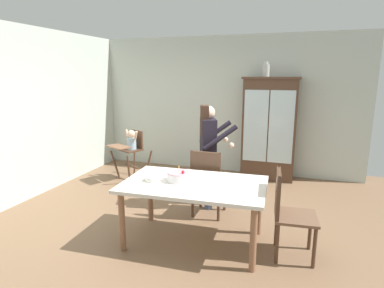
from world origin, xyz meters
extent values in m
plane|color=brown|center=(0.00, 0.00, 0.00)|extent=(6.24, 6.24, 0.00)
cube|color=beige|center=(0.00, 2.63, 1.35)|extent=(5.32, 0.06, 2.70)
cube|color=beige|center=(-2.63, 0.00, 1.35)|extent=(0.06, 5.32, 2.70)
cube|color=#4C3323|center=(0.90, 2.37, 0.94)|extent=(0.96, 0.42, 1.88)
cube|color=#4C3323|center=(0.90, 2.37, 1.90)|extent=(1.02, 0.48, 0.04)
cube|color=silver|center=(0.68, 2.15, 1.03)|extent=(0.43, 0.01, 1.31)
cube|color=silver|center=(1.13, 2.15, 1.03)|extent=(0.43, 0.01, 1.31)
cube|color=#4C3323|center=(0.90, 2.37, 1.03)|extent=(0.88, 0.36, 0.02)
cylinder|color=#B2B7B2|center=(0.79, 2.37, 2.03)|extent=(0.13, 0.13, 0.22)
cylinder|color=#B2B7B2|center=(0.79, 2.37, 2.16)|extent=(0.07, 0.07, 0.05)
cylinder|color=#4C3323|center=(-1.82, 1.37, 0.28)|extent=(0.18, 0.10, 0.56)
cylinder|color=#4C3323|center=(-1.42, 1.17, 0.28)|extent=(0.09, 0.18, 0.56)
cylinder|color=#4C3323|center=(-1.63, 1.76, 0.28)|extent=(0.09, 0.18, 0.56)
cylinder|color=#4C3323|center=(-1.23, 1.57, 0.28)|extent=(0.18, 0.10, 0.56)
cube|color=#4C3323|center=(-1.53, 1.47, 0.25)|extent=(0.40, 0.22, 0.02)
cube|color=#4C3323|center=(-1.53, 1.47, 0.57)|extent=(0.45, 0.45, 0.02)
cube|color=#4C3323|center=(-1.46, 1.61, 0.76)|extent=(0.29, 0.16, 0.34)
cube|color=brown|center=(-1.64, 1.22, 0.68)|extent=(0.50, 0.41, 0.02)
cylinder|color=#9EBCD1|center=(-1.52, 1.49, 0.70)|extent=(0.17, 0.17, 0.22)
sphere|color=beige|center=(-1.52, 1.49, 0.87)|extent=(0.15, 0.15, 0.15)
cylinder|color=beige|center=(-1.64, 1.55, 0.86)|extent=(0.11, 0.08, 0.17)
cylinder|color=beige|center=(-1.39, 1.43, 0.86)|extent=(0.11, 0.08, 0.17)
cylinder|color=#3D4C6B|center=(0.22, 0.62, 0.41)|extent=(0.11, 0.11, 0.82)
cylinder|color=#3D4C6B|center=(0.15, 0.77, 0.41)|extent=(0.11, 0.11, 0.82)
cube|color=black|center=(0.19, 0.69, 1.08)|extent=(0.33, 0.41, 0.52)
cube|color=white|center=(0.28, 0.74, 1.08)|extent=(0.03, 0.06, 0.49)
sphere|color=beige|center=(0.19, 0.69, 1.43)|extent=(0.19, 0.19, 0.19)
cube|color=#382319|center=(0.14, 0.67, 1.31)|extent=(0.17, 0.22, 0.44)
cylinder|color=black|center=(0.40, 0.57, 1.10)|extent=(0.48, 0.27, 0.37)
sphere|color=beige|center=(0.54, 0.63, 0.99)|extent=(0.08, 0.08, 0.08)
cylinder|color=black|center=(0.23, 0.93, 1.10)|extent=(0.48, 0.27, 0.37)
sphere|color=beige|center=(0.38, 1.00, 0.99)|extent=(0.08, 0.08, 0.08)
cube|color=silver|center=(0.32, -0.35, 0.72)|extent=(1.68, 1.07, 0.04)
cylinder|color=brown|center=(-0.38, -0.79, 0.35)|extent=(0.07, 0.07, 0.70)
cylinder|color=brown|center=(1.06, -0.72, 0.35)|extent=(0.07, 0.07, 0.70)
cylinder|color=brown|center=(-0.42, 0.01, 0.35)|extent=(0.07, 0.07, 0.70)
cylinder|color=brown|center=(1.02, 0.08, 0.35)|extent=(0.07, 0.07, 0.70)
cylinder|color=white|center=(0.13, -0.35, 0.79)|extent=(0.28, 0.28, 0.10)
cylinder|color=pink|center=(0.13, -0.35, 0.84)|extent=(0.27, 0.27, 0.01)
cylinder|color=#F2E5CC|center=(0.13, -0.35, 0.88)|extent=(0.01, 0.01, 0.06)
cone|color=yellow|center=(0.13, -0.35, 0.92)|extent=(0.02, 0.02, 0.02)
sphere|color=red|center=(0.19, -0.38, 0.87)|extent=(0.04, 0.04, 0.04)
cylinder|color=silver|center=(-0.17, -0.44, 0.77)|extent=(0.18, 0.18, 0.05)
cylinder|color=#4C3323|center=(0.46, 0.64, 0.23)|extent=(0.04, 0.04, 0.45)
cylinder|color=#4C3323|center=(0.09, 0.64, 0.23)|extent=(0.04, 0.04, 0.45)
cylinder|color=#4C3323|center=(0.46, 0.27, 0.23)|extent=(0.04, 0.04, 0.45)
cylinder|color=#4C3323|center=(0.09, 0.27, 0.23)|extent=(0.04, 0.04, 0.45)
cube|color=brown|center=(0.28, 0.46, 0.47)|extent=(0.44, 0.44, 0.03)
cube|color=#4C3323|center=(0.28, 0.26, 0.72)|extent=(0.42, 0.04, 0.48)
cylinder|color=#4C3323|center=(0.47, 0.26, 0.72)|extent=(0.03, 0.03, 0.48)
cylinder|color=#4C3323|center=(0.09, 0.26, 0.72)|extent=(0.03, 0.03, 0.48)
cylinder|color=#4C3323|center=(1.65, -0.46, 0.23)|extent=(0.04, 0.04, 0.45)
cylinder|color=#4C3323|center=(1.62, -0.10, 0.23)|extent=(0.04, 0.04, 0.45)
cylinder|color=#4C3323|center=(1.28, -0.50, 0.23)|extent=(0.04, 0.04, 0.45)
cylinder|color=#4C3323|center=(1.25, -0.13, 0.23)|extent=(0.04, 0.04, 0.45)
cube|color=brown|center=(1.45, -0.30, 0.47)|extent=(0.48, 0.48, 0.03)
cube|color=#4C3323|center=(1.25, -0.31, 0.72)|extent=(0.08, 0.42, 0.48)
cylinder|color=#4C3323|center=(1.27, -0.50, 0.72)|extent=(0.03, 0.03, 0.48)
cylinder|color=#4C3323|center=(1.24, -0.13, 0.72)|extent=(0.03, 0.03, 0.48)
camera|label=1|loc=(1.40, -3.64, 1.96)|focal=29.62mm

